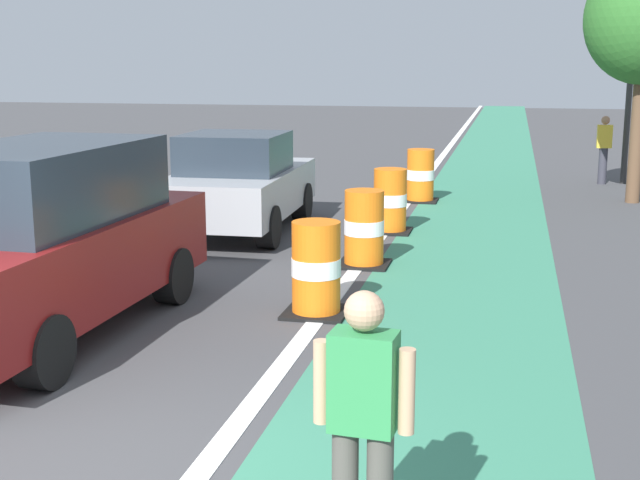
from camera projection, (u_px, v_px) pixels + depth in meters
name	position (u px, v px, depth m)	size (l,w,h in m)	color
ground_plane	(77.00, 468.00, 6.25)	(100.00, 100.00, 0.00)	#424244
bike_lane_strip	(480.00, 208.00, 17.20)	(2.50, 80.00, 0.01)	#387F60
lane_divider_stripe	(405.00, 205.00, 17.52)	(0.20, 80.00, 0.01)	silver
skateboarder_on_lane	(363.00, 428.00, 4.74)	(0.57, 0.82, 1.69)	black
parked_suv_nearest	(44.00, 239.00, 9.12)	(2.01, 4.65, 2.04)	maroon
parked_sedan_second	(238.00, 184.00, 14.68)	(2.02, 4.16, 1.70)	#9EA0A5
traffic_barrel_front	(316.00, 269.00, 9.92)	(0.73, 0.73, 1.09)	orange
traffic_barrel_mid	(364.00, 229.00, 12.29)	(0.73, 0.73, 1.09)	orange
traffic_barrel_back	(390.00, 201.00, 14.70)	(0.73, 0.73, 1.09)	orange
traffic_barrel_far	(420.00, 176.00, 17.91)	(0.73, 0.73, 1.09)	orange
traffic_light_corner	(634.00, 33.00, 19.91)	(0.41, 0.32, 5.10)	#2D2D2D
pedestrian_crossing	(604.00, 148.00, 20.40)	(0.34, 0.20, 1.61)	#33333D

